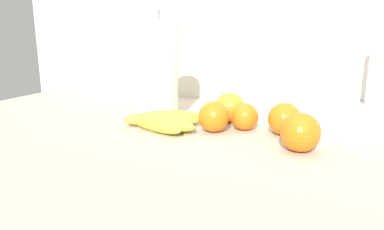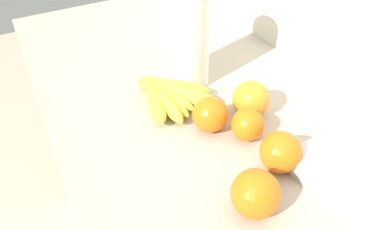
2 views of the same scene
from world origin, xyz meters
The scene contains 9 objects.
wall_back centered at (0.00, 0.34, 0.65)m, with size 2.18×0.06×1.30m, color silver.
banana_bunch centered at (-0.21, -0.08, 0.96)m, with size 0.21×0.18×0.04m.
orange_back_left centered at (-0.01, 0.00, 0.97)m, with size 0.07×0.07×0.07m, color orange.
orange_right centered at (-0.08, -0.05, 0.98)m, with size 0.08×0.08×0.08m, color orange.
orange_back_right centered at (0.08, 0.00, 0.98)m, with size 0.08×0.08×0.08m, color orange.
orange_center centered at (-0.08, 0.05, 0.98)m, with size 0.08×0.08×0.08m, color orange.
orange_far_right centered at (0.14, -0.10, 0.98)m, with size 0.08×0.08×0.08m, color orange.
paper_towel_roll centered at (-0.27, 0.00, 1.07)m, with size 0.11×0.11×0.30m.
sink_basin centered at (0.26, 0.16, 0.96)m, with size 0.35×0.30×0.20m.
Camera 1 is at (0.27, -0.85, 1.20)m, focal length 34.31 mm.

